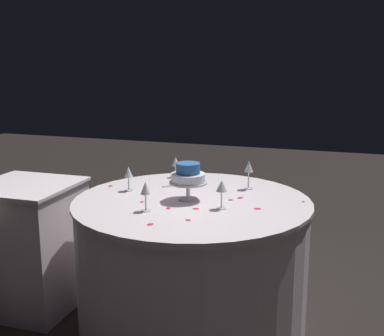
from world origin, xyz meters
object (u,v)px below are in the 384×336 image
(main_table, at_px, (192,263))
(wine_glass_4, at_px, (222,187))
(side_table, at_px, (29,246))
(wine_glass_1, at_px, (249,168))
(wine_glass_0, at_px, (176,163))
(cake_knife, at_px, (185,183))
(wine_glass_3, at_px, (128,173))
(tiered_cake, at_px, (188,176))
(wine_glass_2, at_px, (145,190))
(decorative_arch, at_px, (161,111))

(main_table, relative_size, wine_glass_4, 8.63)
(side_table, relative_size, wine_glass_1, 4.55)
(main_table, distance_m, wine_glass_0, 0.76)
(wine_glass_0, height_order, cake_knife, wine_glass_0)
(wine_glass_3, height_order, wine_glass_4, wine_glass_4)
(side_table, height_order, tiered_cake, tiered_cake)
(tiered_cake, bearing_deg, side_table, 5.58)
(main_table, height_order, wine_glass_0, wine_glass_0)
(wine_glass_1, bearing_deg, cake_knife, 0.81)
(wine_glass_4, bearing_deg, cake_knife, -51.26)
(wine_glass_2, bearing_deg, main_table, -123.05)
(decorative_arch, bearing_deg, side_table, -19.07)
(wine_glass_3, bearing_deg, cake_knife, -137.09)
(decorative_arch, relative_size, wine_glass_3, 14.29)
(side_table, bearing_deg, wine_glass_4, 179.80)
(wine_glass_0, bearing_deg, cake_knife, 127.37)
(wine_glass_0, bearing_deg, wine_glass_2, 97.55)
(tiered_cake, bearing_deg, wine_glass_1, -129.27)
(side_table, height_order, wine_glass_0, wine_glass_0)
(wine_glass_1, distance_m, wine_glass_4, 0.46)
(side_table, relative_size, wine_glass_4, 5.10)
(wine_glass_0, bearing_deg, wine_glass_4, 128.39)
(wine_glass_3, relative_size, cake_knife, 0.65)
(side_table, bearing_deg, wine_glass_0, -142.43)
(main_table, bearing_deg, wine_glass_3, -10.37)
(tiered_cake, height_order, wine_glass_3, tiered_cake)
(decorative_arch, distance_m, wine_glass_4, 0.61)
(wine_glass_0, distance_m, wine_glass_3, 0.45)
(wine_glass_0, height_order, wine_glass_4, wine_glass_4)
(main_table, distance_m, wine_glass_2, 0.60)
(wine_glass_3, bearing_deg, wine_glass_1, -159.03)
(wine_glass_3, bearing_deg, decorative_arch, 128.49)
(wine_glass_2, bearing_deg, cake_knife, -91.87)
(tiered_cake, distance_m, wine_glass_3, 0.42)
(wine_glass_4, bearing_deg, decorative_arch, 60.56)
(wine_glass_4, height_order, cake_knife, wine_glass_4)
(wine_glass_2, xyz_separation_m, wine_glass_4, (-0.38, -0.16, 0.00))
(decorative_arch, bearing_deg, main_table, -90.15)
(wine_glass_1, distance_m, cake_knife, 0.44)
(side_table, relative_size, wine_glass_3, 5.35)
(wine_glass_2, bearing_deg, tiered_cake, -119.38)
(main_table, height_order, side_table, side_table)
(wine_glass_3, bearing_deg, wine_glass_2, 126.73)
(main_table, distance_m, wine_glass_1, 0.68)
(main_table, relative_size, wine_glass_1, 7.71)
(tiered_cake, height_order, wine_glass_4, tiered_cake)
(wine_glass_4, bearing_deg, side_table, -0.20)
(tiered_cake, distance_m, wine_glass_2, 0.31)
(tiered_cake, bearing_deg, wine_glass_4, 154.97)
(wine_glass_3, bearing_deg, wine_glass_4, 163.80)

